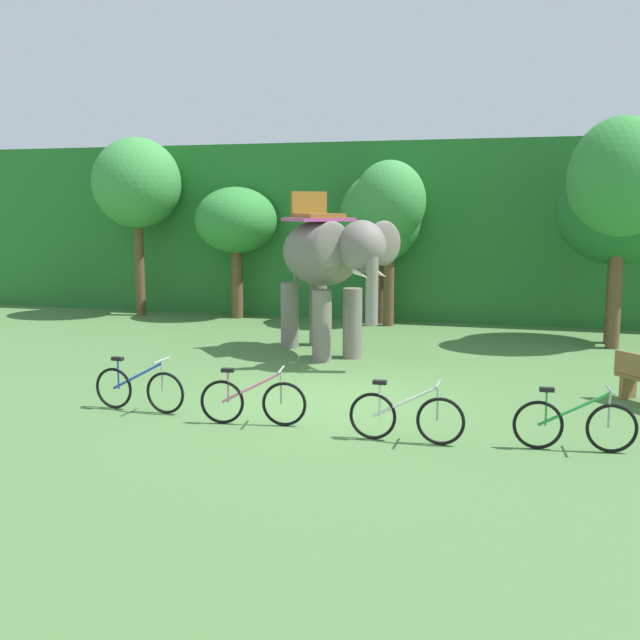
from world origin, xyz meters
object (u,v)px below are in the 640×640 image
at_px(tree_far_left, 380,218).
at_px(tree_right, 621,182).
at_px(tree_center, 137,184).
at_px(tree_left, 390,203).
at_px(tree_center_right, 236,221).
at_px(tree_far_right, 618,215).
at_px(bike_white, 406,417).
at_px(elephant, 326,260).
at_px(bike_green, 574,424).
at_px(bike_pink, 253,401).
at_px(bike_blue, 139,389).

xyz_separation_m(tree_far_left, tree_right, (6.26, -2.41, 0.90)).
height_order(tree_center, tree_left, tree_center).
relative_size(tree_center_right, tree_far_right, 0.89).
height_order(tree_left, bike_white, tree_left).
height_order(tree_far_left, elephant, tree_far_left).
relative_size(tree_far_left, tree_far_right, 0.98).
bearing_deg(tree_center_right, tree_far_right, -8.42).
bearing_deg(tree_center, bike_green, -39.98).
xyz_separation_m(tree_right, bike_green, (-1.30, -8.54, -3.61)).
bearing_deg(tree_right, bike_white, -112.59).
distance_m(bike_pink, bike_green, 4.83).
bearing_deg(tree_center, bike_pink, -53.69).
bearing_deg(bike_green, tree_center_right, 130.95).
distance_m(bike_blue, bike_white, 4.64).
relative_size(tree_center, tree_left, 1.17).
relative_size(tree_center_right, tree_far_left, 0.91).
xyz_separation_m(tree_center, elephant, (7.38, -4.72, -1.91)).
distance_m(elephant, bike_blue, 6.13).
height_order(tree_far_right, bike_green, tree_far_right).
distance_m(tree_right, bike_green, 9.37).
height_order(bike_pink, bike_white, same).
xyz_separation_m(tree_far_right, bike_white, (-3.69, -9.51, -2.83)).
bearing_deg(bike_blue, bike_white, -6.05).
xyz_separation_m(tree_far_right, bike_green, (-1.34, -9.28, -2.83)).
xyz_separation_m(tree_center, tree_far_left, (7.63, 0.40, -1.02)).
bearing_deg(tree_center_right, tree_center, -174.25).
bearing_deg(tree_center, bike_blue, -61.40).
relative_size(tree_far_left, elephant, 1.17).
bearing_deg(elephant, tree_left, 82.95).
relative_size(bike_pink, bike_white, 0.99).
bearing_deg(bike_white, tree_center_right, 122.51).
xyz_separation_m(tree_far_left, tree_left, (0.34, -0.39, 0.42)).
distance_m(tree_center_right, bike_green, 14.62).
relative_size(tree_center_right, bike_blue, 2.35).
xyz_separation_m(tree_center, bike_pink, (7.76, -10.56, -3.73)).
height_order(tree_center, bike_blue, tree_center).
bearing_deg(tree_far_left, elephant, -92.75).
distance_m(tree_right, bike_pink, 11.12).
relative_size(tree_center_right, tree_right, 0.73).
bearing_deg(bike_pink, tree_center_right, 112.94).
distance_m(tree_far_left, tree_far_right, 6.52).
bearing_deg(bike_blue, tree_left, 77.17).
bearing_deg(tree_right, tree_center, 171.76).
distance_m(tree_right, bike_white, 10.17).
bearing_deg(bike_pink, tree_left, 88.87).
bearing_deg(tree_center, bike_white, -46.52).
distance_m(tree_center, tree_far_left, 7.70).
height_order(tree_center_right, tree_far_left, tree_far_left).
relative_size(tree_right, tree_far_right, 1.23).
height_order(bike_blue, bike_green, same).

